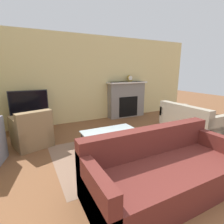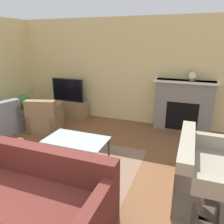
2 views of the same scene
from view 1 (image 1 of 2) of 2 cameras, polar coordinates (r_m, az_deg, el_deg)
The scene contains 10 objects.
wall_back at distance 5.61m, azimuth -11.48°, elevation 10.33°, with size 8.74×0.06×2.70m.
area_rug at distance 3.63m, azimuth 0.66°, elevation -13.25°, with size 2.33×1.86×0.00m.
fireplace at distance 6.22m, azimuth 4.72°, elevation 4.35°, with size 1.46×0.36×1.25m.
tv_stand at distance 5.25m, azimuth -24.85°, elevation -3.24°, with size 1.07×0.46×0.47m.
tv at distance 5.13m, azimuth -25.47°, elevation 2.79°, with size 0.95×0.06×0.65m.
couch_sectional at distance 2.62m, azimuth 16.48°, elevation -18.16°, with size 2.20×0.96×0.82m.
couch_loveseat at distance 4.92m, azimuth 24.56°, elevation -3.67°, with size 0.97×1.44×0.82m.
armchair_accent at distance 4.22m, azimuth -24.62°, elevation -6.17°, with size 0.87×0.89×0.82m.
coffee_table at distance 3.60m, azimuth -0.41°, elevation -6.91°, with size 1.13×0.66×0.42m.
mantel_clock at distance 6.22m, azimuth 5.92°, elevation 10.94°, with size 0.20×0.07×0.23m.
Camera 1 is at (-1.53, -0.78, 1.64)m, focal length 28.00 mm.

